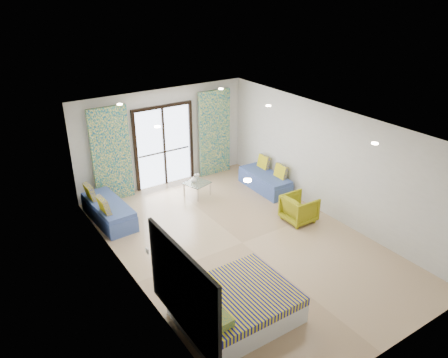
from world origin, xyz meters
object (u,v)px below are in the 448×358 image
bed (235,305)px  armchair (299,207)px  coffee_table (197,184)px  daybed_left (108,211)px  daybed_right (265,181)px

bed → armchair: armchair is taller
bed → coffee_table: (1.82, 4.39, 0.06)m
daybed_left → daybed_right: 4.29m
bed → daybed_right: size_ratio=1.14×
bed → coffee_table: coffee_table is taller
coffee_table → armchair: 2.85m
daybed_left → armchair: bearing=-36.3°
daybed_right → coffee_table: daybed_right is taller
daybed_right → coffee_table: size_ratio=2.35×
daybed_right → coffee_table: 1.90m
bed → daybed_left: size_ratio=1.05×
daybed_left → coffee_table: (2.46, -0.00, 0.06)m
daybed_left → bed: bearing=-84.7°
daybed_left → coffee_table: bearing=-3.0°
bed → daybed_left: daybed_left is taller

